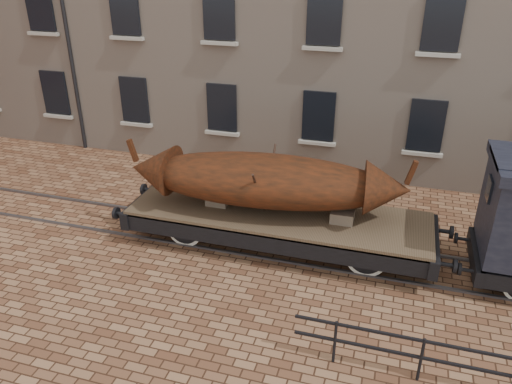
# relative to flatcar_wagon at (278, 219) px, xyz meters

# --- Properties ---
(ground) EXTENTS (90.00, 90.00, 0.00)m
(ground) POSITION_rel_flatcar_wagon_xyz_m (-0.88, 0.00, -0.84)
(ground) COLOR brown
(rail_track) EXTENTS (30.00, 1.52, 0.06)m
(rail_track) POSITION_rel_flatcar_wagon_xyz_m (-0.88, 0.00, -0.81)
(rail_track) COLOR #59595E
(rail_track) RESTS_ON ground
(flatcar_wagon) EXTENTS (8.95, 2.43, 1.35)m
(flatcar_wagon) POSITION_rel_flatcar_wagon_xyz_m (0.00, 0.00, 0.00)
(flatcar_wagon) COLOR #40311E
(flatcar_wagon) RESTS_ON ground
(iron_boat) EXTENTS (7.45, 2.60, 1.75)m
(iron_boat) POSITION_rel_flatcar_wagon_xyz_m (-0.38, -0.00, 1.10)
(iron_boat) COLOR #53200C
(iron_boat) RESTS_ON flatcar_wagon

